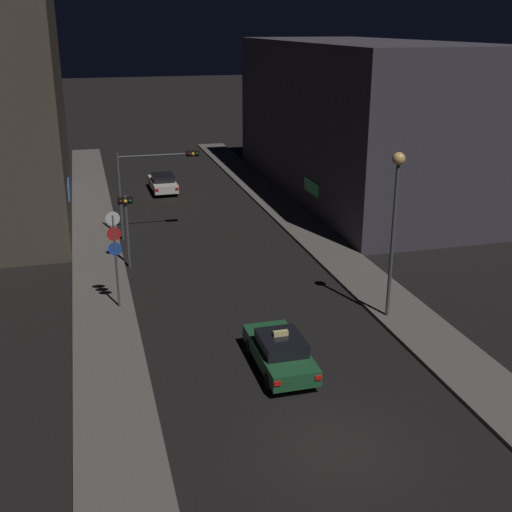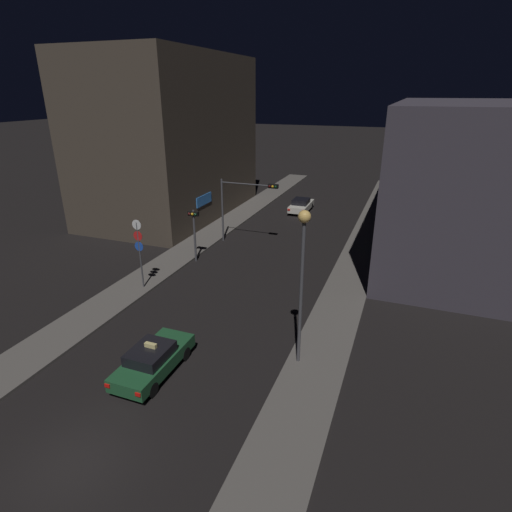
% 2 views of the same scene
% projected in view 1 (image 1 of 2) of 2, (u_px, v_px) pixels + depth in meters
% --- Properties ---
extents(ground_plane, '(300.00, 300.00, 0.00)m').
position_uv_depth(ground_plane, '(337.00, 449.00, 19.97)').
color(ground_plane, black).
extents(sidewalk_left, '(2.75, 55.02, 0.15)m').
position_uv_depth(sidewalk_left, '(94.00, 227.00, 41.51)').
color(sidewalk_left, '#5B5651').
rests_on(sidewalk_left, ground_plane).
extents(sidewalk_right, '(2.75, 55.02, 0.15)m').
position_uv_depth(sidewalk_right, '(287.00, 212.00, 44.70)').
color(sidewalk_right, '#5B5651').
rests_on(sidewalk_right, ground_plane).
extents(building_facade_right, '(10.65, 27.81, 11.24)m').
position_uv_depth(building_facade_right, '(355.00, 119.00, 48.52)').
color(building_facade_right, '#3D3842').
rests_on(building_facade_right, ground_plane).
extents(taxi, '(1.83, 4.46, 1.62)m').
position_uv_depth(taxi, '(280.00, 351.00, 24.38)').
color(taxi, '#1E512D').
rests_on(taxi, ground_plane).
extents(far_car, '(1.87, 4.47, 1.42)m').
position_uv_depth(far_car, '(163.00, 183.00, 50.17)').
color(far_car, silver).
rests_on(far_car, ground_plane).
extents(traffic_light_overhead, '(4.92, 0.42, 5.31)m').
position_uv_depth(traffic_light_overhead, '(151.00, 175.00, 38.45)').
color(traffic_light_overhead, '#47474C').
rests_on(traffic_light_overhead, ground_plane).
extents(traffic_light_left_kerb, '(0.80, 0.42, 3.96)m').
position_uv_depth(traffic_light_left_kerb, '(126.00, 217.00, 33.90)').
color(traffic_light_left_kerb, '#47474C').
rests_on(traffic_light_left_kerb, ground_plane).
extents(sign_pole_left, '(0.63, 0.10, 4.53)m').
position_uv_depth(sign_pole_left, '(115.00, 249.00, 28.74)').
color(sign_pole_left, '#47474C').
rests_on(sign_pole_left, sidewalk_left).
extents(street_lamp_near_block, '(0.54, 0.54, 7.32)m').
position_uv_depth(street_lamp_near_block, '(395.00, 203.00, 27.03)').
color(street_lamp_near_block, '#47474C').
rests_on(street_lamp_near_block, sidewalk_right).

